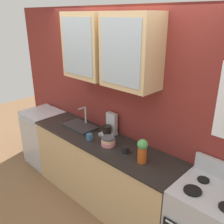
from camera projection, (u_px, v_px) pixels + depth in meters
name	position (u px, v px, depth m)	size (l,w,h in m)	color
ground_plane	(102.00, 199.00, 3.48)	(10.00, 10.00, 0.00)	brown
back_wall_unit	(118.00, 96.00, 3.14)	(4.31, 0.45, 2.52)	maroon
counter	(102.00, 171.00, 3.31)	(2.22, 0.60, 0.94)	tan
sink_faucet	(80.00, 126.00, 3.49)	(0.47, 0.28, 0.28)	#2D2D30
bowl_stack	(108.00, 141.00, 3.00)	(0.17, 0.17, 0.11)	#D87F84
vase	(142.00, 150.00, 2.61)	(0.11, 0.11, 0.27)	#BF4C19
cup_near_sink	(89.00, 137.00, 3.14)	(0.11, 0.08, 0.08)	#38608C
cup_near_bowls	(126.00, 150.00, 2.83)	(0.11, 0.08, 0.08)	black
dishwasher	(45.00, 138.00, 4.21)	(0.61, 0.59, 0.94)	silver
coffee_maker	(110.00, 127.00, 3.25)	(0.17, 0.20, 0.29)	#B7B7BC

